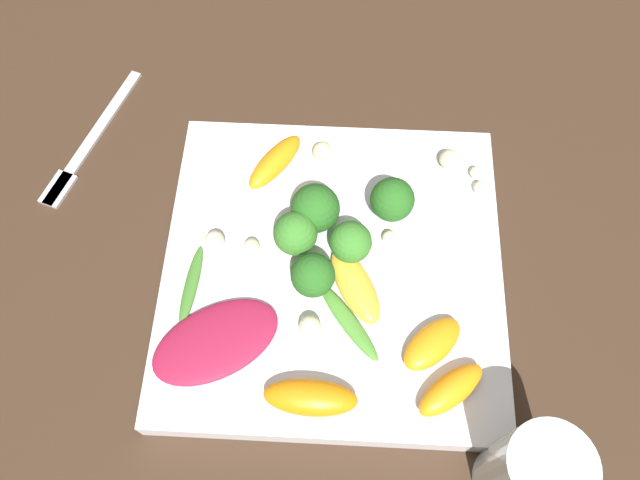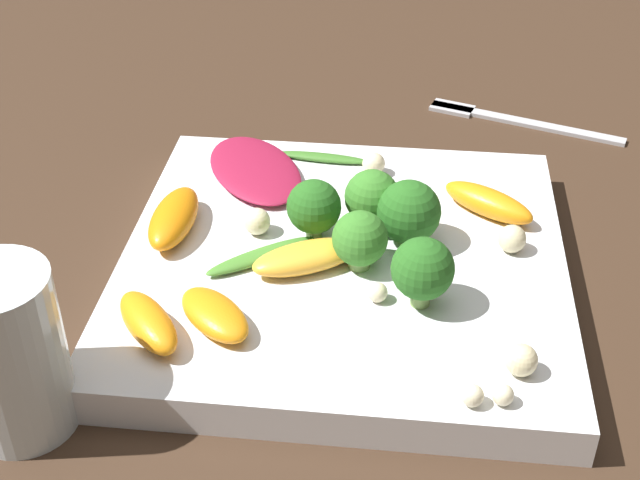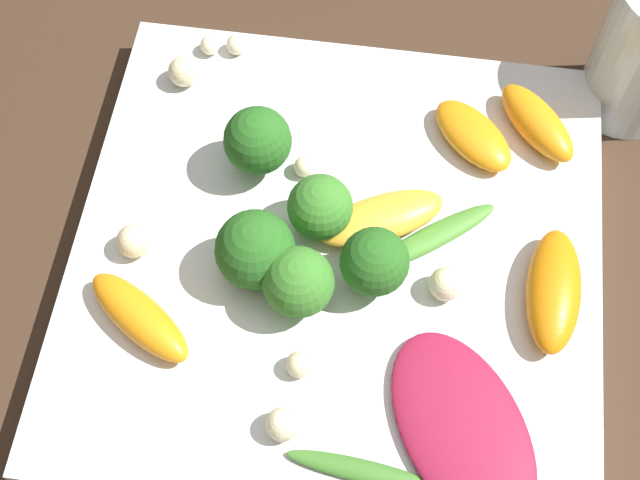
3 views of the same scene
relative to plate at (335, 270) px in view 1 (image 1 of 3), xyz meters
name	(u,v)px [view 1 (image 1 of 3)]	position (x,y,z in m)	size (l,w,h in m)	color
ground_plane	(335,276)	(0.00, 0.00, -0.01)	(2.40, 2.40, 0.00)	#382619
plate	(335,270)	(0.00, 0.00, 0.00)	(0.29, 0.29, 0.03)	white
drinking_glass	(534,474)	(-0.15, 0.17, 0.04)	(0.06, 0.06, 0.10)	silver
fork	(86,150)	(0.25, -0.12, -0.01)	(0.07, 0.17, 0.01)	#B2B2B7
radicchio_leaf_0	(219,341)	(0.09, 0.08, 0.02)	(0.12, 0.11, 0.01)	maroon
orange_segment_0	(454,390)	(-0.10, 0.11, 0.02)	(0.06, 0.06, 0.02)	orange
orange_segment_1	(358,286)	(-0.02, 0.02, 0.02)	(0.06, 0.08, 0.02)	#FCAD33
orange_segment_2	(278,162)	(0.06, -0.10, 0.02)	(0.06, 0.07, 0.02)	orange
orange_segment_3	(435,344)	(-0.08, 0.07, 0.02)	(0.06, 0.06, 0.02)	orange
orange_segment_4	(314,398)	(0.01, 0.12, 0.02)	(0.07, 0.03, 0.02)	orange
broccoli_floret_0	(316,276)	(0.02, 0.02, 0.04)	(0.04, 0.04, 0.04)	#7A9E51
broccoli_floret_1	(298,234)	(0.03, -0.02, 0.04)	(0.04, 0.04, 0.04)	#84AD5B
broccoli_floret_2	(395,200)	(-0.05, -0.05, 0.04)	(0.04, 0.04, 0.05)	#7A9E51
broccoli_floret_3	(318,209)	(0.02, -0.04, 0.04)	(0.04, 0.04, 0.05)	#7A9E51
broccoli_floret_4	(354,243)	(-0.01, -0.01, 0.03)	(0.04, 0.04, 0.04)	#84AD5B
arugula_sprig_0	(194,286)	(0.12, 0.03, 0.02)	(0.02, 0.07, 0.01)	#3D7528
arugula_sprig_1	(351,322)	(-0.02, 0.05, 0.02)	(0.06, 0.07, 0.01)	#47842D
macadamia_nut_0	(217,241)	(0.10, -0.01, 0.02)	(0.02, 0.02, 0.02)	beige
macadamia_nut_1	(483,188)	(-0.13, -0.08, 0.02)	(0.01, 0.01, 0.01)	beige
macadamia_nut_2	(313,327)	(0.02, 0.06, 0.02)	(0.02, 0.02, 0.02)	beige
macadamia_nut_3	(325,152)	(0.01, -0.11, 0.02)	(0.02, 0.02, 0.02)	beige
macadamia_nut_4	(479,172)	(-0.13, -0.10, 0.02)	(0.01, 0.01, 0.01)	beige
macadamia_nut_5	(452,159)	(-0.10, -0.11, 0.02)	(0.02, 0.02, 0.02)	beige
macadamia_nut_6	(392,238)	(-0.05, -0.02, 0.02)	(0.01, 0.01, 0.01)	beige
macadamia_nut_7	(254,247)	(0.07, -0.01, 0.02)	(0.01, 0.01, 0.01)	beige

